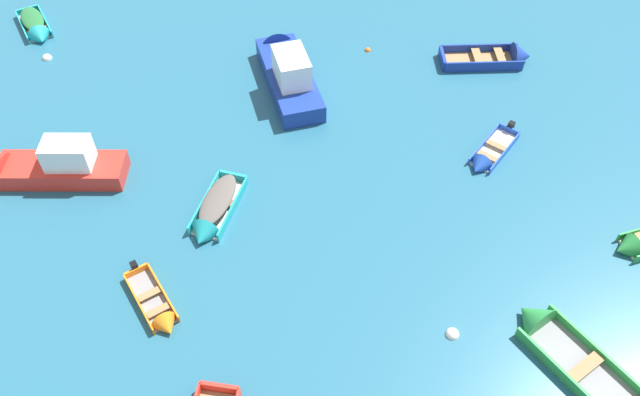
{
  "coord_description": "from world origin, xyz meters",
  "views": [
    {
      "loc": [
        3.81,
        3.26,
        18.27
      ],
      "look_at": [
        0.0,
        18.85,
        0.15
      ],
      "focal_mm": 36.04,
      "sensor_mm": 36.0,
      "label": 1
    }
  ],
  "objects_px": {
    "rowboat_orange_outer_right": "(159,312)",
    "mooring_buoy_near_foreground": "(368,50)",
    "rowboat_deep_blue_outer_left": "(503,58)",
    "rowboat_turquoise_far_left": "(213,214)",
    "rowboat_turquoise_cluster_outer": "(36,28)",
    "mooring_buoy_between_boats_left": "(452,334)",
    "mooring_buoy_far_field": "(47,58)",
    "motor_launch_red_near_left": "(51,166)",
    "rowboat_blue_near_camera": "(486,158)",
    "motor_launch_deep_blue_distant_center": "(287,69)",
    "rowboat_green_midfield_right": "(549,335)"
  },
  "relations": [
    {
      "from": "rowboat_orange_outer_right",
      "to": "mooring_buoy_near_foreground",
      "type": "distance_m",
      "value": 16.39
    },
    {
      "from": "rowboat_deep_blue_outer_left",
      "to": "rowboat_turquoise_far_left",
      "type": "relative_size",
      "value": 1.25
    },
    {
      "from": "rowboat_turquoise_cluster_outer",
      "to": "mooring_buoy_between_boats_left",
      "type": "relative_size",
      "value": 6.89
    },
    {
      "from": "rowboat_turquoise_cluster_outer",
      "to": "mooring_buoy_far_field",
      "type": "bearing_deg",
      "value": -49.61
    },
    {
      "from": "motor_launch_red_near_left",
      "to": "rowboat_blue_near_camera",
      "type": "relative_size",
      "value": 1.75
    },
    {
      "from": "motor_launch_red_near_left",
      "to": "mooring_buoy_far_field",
      "type": "distance_m",
      "value": 8.11
    },
    {
      "from": "rowboat_turquoise_cluster_outer",
      "to": "rowboat_blue_near_camera",
      "type": "relative_size",
      "value": 0.95
    },
    {
      "from": "mooring_buoy_near_foreground",
      "to": "mooring_buoy_between_boats_left",
      "type": "height_order",
      "value": "mooring_buoy_between_boats_left"
    },
    {
      "from": "motor_launch_deep_blue_distant_center",
      "to": "mooring_buoy_between_boats_left",
      "type": "distance_m",
      "value": 14.16
    },
    {
      "from": "rowboat_green_midfield_right",
      "to": "rowboat_orange_outer_right",
      "type": "relative_size",
      "value": 1.57
    },
    {
      "from": "mooring_buoy_near_foreground",
      "to": "rowboat_green_midfield_right",
      "type": "bearing_deg",
      "value": -58.35
    },
    {
      "from": "rowboat_deep_blue_outer_left",
      "to": "motor_launch_deep_blue_distant_center",
      "type": "height_order",
      "value": "motor_launch_deep_blue_distant_center"
    },
    {
      "from": "rowboat_turquoise_far_left",
      "to": "motor_launch_deep_blue_distant_center",
      "type": "bearing_deg",
      "value": 87.06
    },
    {
      "from": "rowboat_green_midfield_right",
      "to": "motor_launch_deep_blue_distant_center",
      "type": "height_order",
      "value": "motor_launch_deep_blue_distant_center"
    },
    {
      "from": "rowboat_deep_blue_outer_left",
      "to": "mooring_buoy_near_foreground",
      "type": "distance_m",
      "value": 6.32
    },
    {
      "from": "rowboat_green_midfield_right",
      "to": "motor_launch_red_near_left",
      "type": "bearing_deg",
      "value": 171.82
    },
    {
      "from": "rowboat_green_midfield_right",
      "to": "rowboat_turquoise_cluster_outer",
      "type": "height_order",
      "value": "rowboat_green_midfield_right"
    },
    {
      "from": "rowboat_deep_blue_outer_left",
      "to": "rowboat_turquoise_far_left",
      "type": "height_order",
      "value": "rowboat_deep_blue_outer_left"
    },
    {
      "from": "rowboat_deep_blue_outer_left",
      "to": "mooring_buoy_far_field",
      "type": "relative_size",
      "value": 10.01
    },
    {
      "from": "mooring_buoy_between_boats_left",
      "to": "rowboat_turquoise_far_left",
      "type": "bearing_deg",
      "value": 163.37
    },
    {
      "from": "motor_launch_deep_blue_distant_center",
      "to": "mooring_buoy_far_field",
      "type": "relative_size",
      "value": 14.29
    },
    {
      "from": "rowboat_deep_blue_outer_left",
      "to": "rowboat_orange_outer_right",
      "type": "distance_m",
      "value": 19.41
    },
    {
      "from": "rowboat_turquoise_cluster_outer",
      "to": "rowboat_orange_outer_right",
      "type": "xyz_separation_m",
      "value": [
        12.25,
        -13.53,
        -0.13
      ]
    },
    {
      "from": "mooring_buoy_between_boats_left",
      "to": "rowboat_blue_near_camera",
      "type": "bearing_deg",
      "value": 86.62
    },
    {
      "from": "rowboat_green_midfield_right",
      "to": "mooring_buoy_far_field",
      "type": "bearing_deg",
      "value": 157.46
    },
    {
      "from": "mooring_buoy_far_field",
      "to": "mooring_buoy_between_boats_left",
      "type": "bearing_deg",
      "value": -26.83
    },
    {
      "from": "motor_launch_red_near_left",
      "to": "mooring_buoy_between_boats_left",
      "type": "height_order",
      "value": "motor_launch_red_near_left"
    },
    {
      "from": "rowboat_blue_near_camera",
      "to": "rowboat_deep_blue_outer_left",
      "type": "bearing_deg",
      "value": 87.65
    },
    {
      "from": "motor_launch_red_near_left",
      "to": "rowboat_turquoise_cluster_outer",
      "type": "distance_m",
      "value": 10.45
    },
    {
      "from": "rowboat_turquoise_cluster_outer",
      "to": "rowboat_blue_near_camera",
      "type": "height_order",
      "value": "rowboat_turquoise_cluster_outer"
    },
    {
      "from": "rowboat_deep_blue_outer_left",
      "to": "rowboat_turquoise_far_left",
      "type": "bearing_deg",
      "value": -128.64
    },
    {
      "from": "rowboat_turquoise_cluster_outer",
      "to": "mooring_buoy_far_field",
      "type": "xyz_separation_m",
      "value": [
        1.54,
        -1.81,
        -0.28
      ]
    },
    {
      "from": "mooring_buoy_far_field",
      "to": "motor_launch_deep_blue_distant_center",
      "type": "bearing_deg",
      "value": 5.24
    },
    {
      "from": "rowboat_orange_outer_right",
      "to": "rowboat_blue_near_camera",
      "type": "bearing_deg",
      "value": 44.59
    },
    {
      "from": "mooring_buoy_near_foreground",
      "to": "mooring_buoy_far_field",
      "type": "relative_size",
      "value": 0.65
    },
    {
      "from": "motor_launch_red_near_left",
      "to": "mooring_buoy_between_boats_left",
      "type": "relative_size",
      "value": 12.78
    },
    {
      "from": "rowboat_green_midfield_right",
      "to": "rowboat_blue_near_camera",
      "type": "distance_m",
      "value": 7.99
    },
    {
      "from": "rowboat_green_midfield_right",
      "to": "rowboat_orange_outer_right",
      "type": "bearing_deg",
      "value": -170.16
    },
    {
      "from": "rowboat_turquoise_far_left",
      "to": "mooring_buoy_between_boats_left",
      "type": "distance_m",
      "value": 9.46
    },
    {
      "from": "rowboat_orange_outer_right",
      "to": "mooring_buoy_near_foreground",
      "type": "height_order",
      "value": "rowboat_orange_outer_right"
    },
    {
      "from": "rowboat_blue_near_camera",
      "to": "rowboat_turquoise_far_left",
      "type": "distance_m",
      "value": 11.0
    },
    {
      "from": "rowboat_turquoise_far_left",
      "to": "mooring_buoy_near_foreground",
      "type": "relative_size",
      "value": 12.2
    },
    {
      "from": "rowboat_green_midfield_right",
      "to": "mooring_buoy_between_boats_left",
      "type": "xyz_separation_m",
      "value": [
        -2.97,
        -0.59,
        -0.2
      ]
    },
    {
      "from": "motor_launch_deep_blue_distant_center",
      "to": "rowboat_turquoise_far_left",
      "type": "xyz_separation_m",
      "value": [
        -0.44,
        -8.51,
        -0.35
      ]
    },
    {
      "from": "rowboat_blue_near_camera",
      "to": "mooring_buoy_between_boats_left",
      "type": "bearing_deg",
      "value": -93.38
    },
    {
      "from": "rowboat_turquoise_cluster_outer",
      "to": "rowboat_turquoise_far_left",
      "type": "xyz_separation_m",
      "value": [
        12.58,
        -9.27,
        0.04
      ]
    },
    {
      "from": "rowboat_deep_blue_outer_left",
      "to": "motor_launch_red_near_left",
      "type": "height_order",
      "value": "motor_launch_red_near_left"
    },
    {
      "from": "motor_launch_red_near_left",
      "to": "rowboat_turquoise_cluster_outer",
      "type": "bearing_deg",
      "value": 123.78
    },
    {
      "from": "rowboat_green_midfield_right",
      "to": "rowboat_turquoise_far_left",
      "type": "height_order",
      "value": "rowboat_green_midfield_right"
    },
    {
      "from": "rowboat_deep_blue_outer_left",
      "to": "rowboat_green_midfield_right",
      "type": "distance_m",
      "value": 14.57
    }
  ]
}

